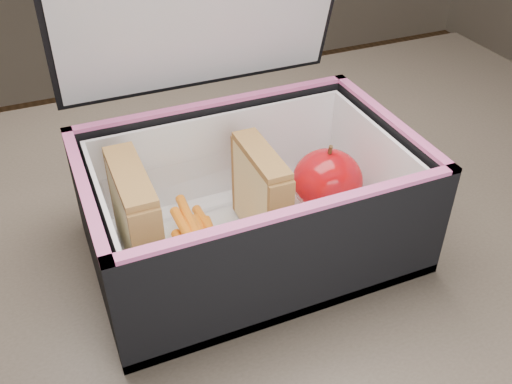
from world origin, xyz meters
TOP-DOWN VIEW (x-y plane):
  - kitchen_table at (0.00, 0.00)m, footprint 1.20×0.80m
  - lunch_bag at (-0.01, -0.02)m, footprint 0.32×0.27m
  - plastic_tub at (-0.06, -0.03)m, footprint 0.17×0.12m
  - sandwich_left at (-0.13, -0.03)m, footprint 0.03×0.10m
  - sandwich_right at (-0.00, -0.03)m, footprint 0.03×0.09m
  - carrot_sticks at (-0.07, -0.03)m, footprint 0.05×0.13m
  - paper_napkin at (0.08, -0.01)m, footprint 0.07×0.07m
  - red_apple at (0.08, -0.02)m, footprint 0.09×0.09m

SIDE VIEW (x-z plane):
  - kitchen_table at x=0.00m, z-range 0.28..1.03m
  - paper_napkin at x=0.08m, z-range 0.76..0.77m
  - carrot_sticks at x=-0.07m, z-range 0.77..0.80m
  - plastic_tub at x=-0.06m, z-range 0.76..0.84m
  - red_apple at x=0.08m, z-range 0.77..0.85m
  - sandwich_right at x=0.00m, z-range 0.77..0.87m
  - lunch_bag at x=-0.01m, z-range 0.66..0.98m
  - sandwich_left at x=-0.13m, z-range 0.77..0.88m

